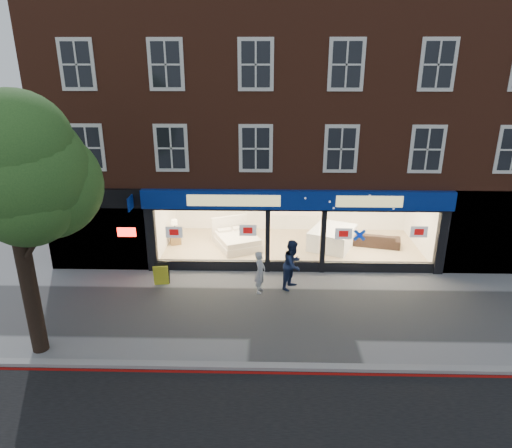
{
  "coord_description": "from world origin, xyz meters",
  "views": [
    {
      "loc": [
        -1.09,
        -13.03,
        7.83
      ],
      "look_at": [
        -1.48,
        2.5,
        2.14
      ],
      "focal_mm": 32.0,
      "sensor_mm": 36.0,
      "label": 1
    }
  ],
  "objects_px": {
    "display_bed": "(236,240)",
    "a_board": "(162,274)",
    "sofa": "(377,239)",
    "pedestrian_blue": "(293,264)",
    "pedestrian_grey": "(260,272)",
    "mattress_stack": "(332,237)"
  },
  "relations": [
    {
      "from": "display_bed",
      "to": "a_board",
      "type": "relative_size",
      "value": 2.99
    },
    {
      "from": "display_bed",
      "to": "a_board",
      "type": "bearing_deg",
      "value": -150.17
    },
    {
      "from": "display_bed",
      "to": "pedestrian_blue",
      "type": "height_order",
      "value": "pedestrian_blue"
    },
    {
      "from": "pedestrian_blue",
      "to": "pedestrian_grey",
      "type": "bearing_deg",
      "value": 137.27
    },
    {
      "from": "display_bed",
      "to": "mattress_stack",
      "type": "relative_size",
      "value": 0.96
    },
    {
      "from": "mattress_stack",
      "to": "sofa",
      "type": "height_order",
      "value": "mattress_stack"
    },
    {
      "from": "display_bed",
      "to": "pedestrian_blue",
      "type": "relative_size",
      "value": 1.35
    },
    {
      "from": "mattress_stack",
      "to": "a_board",
      "type": "relative_size",
      "value": 3.1
    },
    {
      "from": "sofa",
      "to": "a_board",
      "type": "distance_m",
      "value": 9.35
    },
    {
      "from": "display_bed",
      "to": "pedestrian_grey",
      "type": "height_order",
      "value": "pedestrian_grey"
    },
    {
      "from": "mattress_stack",
      "to": "display_bed",
      "type": "bearing_deg",
      "value": -178.39
    },
    {
      "from": "mattress_stack",
      "to": "sofa",
      "type": "xyz_separation_m",
      "value": [
        1.95,
        0.13,
        -0.12
      ]
    },
    {
      "from": "sofa",
      "to": "a_board",
      "type": "bearing_deg",
      "value": 37.01
    },
    {
      "from": "display_bed",
      "to": "a_board",
      "type": "xyz_separation_m",
      "value": [
        -2.5,
        -3.41,
        -0.0
      ]
    },
    {
      "from": "pedestrian_blue",
      "to": "sofa",
      "type": "bearing_deg",
      "value": -14.33
    },
    {
      "from": "sofa",
      "to": "pedestrian_blue",
      "type": "bearing_deg",
      "value": 58.31
    },
    {
      "from": "a_board",
      "to": "pedestrian_blue",
      "type": "relative_size",
      "value": 0.45
    },
    {
      "from": "sofa",
      "to": "mattress_stack",
      "type": "bearing_deg",
      "value": 17.77
    },
    {
      "from": "display_bed",
      "to": "pedestrian_blue",
      "type": "xyz_separation_m",
      "value": [
        2.25,
        -3.52,
        0.5
      ]
    },
    {
      "from": "mattress_stack",
      "to": "pedestrian_grey",
      "type": "height_order",
      "value": "pedestrian_grey"
    },
    {
      "from": "a_board",
      "to": "pedestrian_grey",
      "type": "relative_size",
      "value": 0.54
    },
    {
      "from": "pedestrian_grey",
      "to": "pedestrian_blue",
      "type": "xyz_separation_m",
      "value": [
        1.16,
        0.33,
        0.15
      ]
    }
  ]
}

